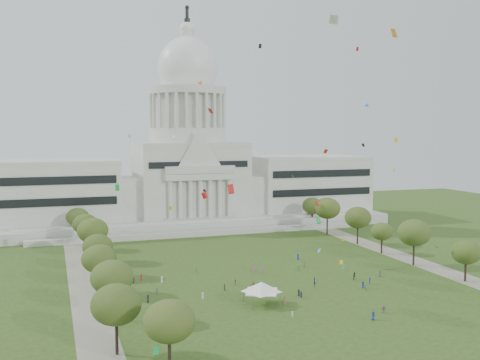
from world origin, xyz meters
The scene contains 32 objects.
ground centered at (0.00, 0.00, 0.00)m, with size 400.00×400.00×0.00m, color #314B18.
capitol centered at (0.00, 113.59, 22.30)m, with size 160.00×64.50×91.30m.
path_left centered at (-48.00, 30.00, 0.02)m, with size 8.00×160.00×0.04m, color gray.
path_right centered at (48.00, 30.00, 0.02)m, with size 8.00×160.00×0.04m, color gray.
row_tree_l_0 centered at (-45.26, -21.68, 8.95)m, with size 8.85×8.85×12.59m.
row_tree_l_1 centered at (-44.07, -2.96, 8.95)m, with size 8.86×8.86×12.59m.
row_tree_r_1 centered at (46.22, -1.75, 7.66)m, with size 7.58×7.58×10.78m.
row_tree_l_2 centered at (-45.04, 17.30, 8.51)m, with size 8.42×8.42×11.97m.
row_tree_r_2 centered at (44.17, 17.44, 9.66)m, with size 9.55×9.55×13.58m.
row_tree_l_3 centered at (-44.09, 33.92, 8.21)m, with size 8.12×8.12×11.55m.
row_tree_r_3 centered at (44.40, 34.48, 7.08)m, with size 7.01×7.01×9.98m.
row_tree_l_4 centered at (-44.08, 52.42, 9.39)m, with size 9.29×9.29×13.21m.
row_tree_r_4 centered at (44.76, 50.04, 9.29)m, with size 9.19×9.19×13.06m.
row_tree_l_5 centered at (-45.22, 71.01, 8.42)m, with size 8.33×8.33×11.85m.
row_tree_r_5 centered at (43.49, 70.19, 9.93)m, with size 9.82×9.82×13.96m.
row_tree_l_6 centered at (-46.87, 89.14, 8.27)m, with size 8.19×8.19×11.64m.
row_tree_r_6 centered at (45.96, 88.13, 8.51)m, with size 8.42×8.42×11.97m.
near_tree_0 centered at (-38.00, -32.00, 8.56)m, with size 8.47×8.47×12.04m.
event_tent centered at (-11.07, -3.08, 4.13)m, with size 12.58×12.58×5.33m.
person_0 centered at (27.93, 9.68, 0.81)m, with size 0.79×0.52×1.63m, color #4C4C51.
person_2 centered at (19.74, 8.91, 0.99)m, with size 0.96×0.59×1.98m, color #26262B.
person_3 centered at (17.24, -0.54, 0.81)m, with size 1.04×0.54×1.61m, color #33723F.
person_4 centered at (6.86, 6.55, 0.76)m, with size 0.89×0.48×1.51m, color navy.
person_5 centered at (-8.41, 9.88, 0.81)m, with size 1.50×0.59×1.61m, color olive.
person_6 centered at (7.13, -20.30, 0.94)m, with size 0.92×0.60×1.87m, color navy.
person_7 centered at (-8.31, -13.90, 0.77)m, with size 0.56×0.41×1.54m, color silver.
person_8 centered at (-11.75, 14.02, 0.77)m, with size 0.75×0.46×1.53m, color olive.
person_9 centered at (21.30, 3.89, 0.88)m, with size 1.14×0.59×1.76m, color navy.
person_10 centered at (8.47, 9.79, 0.72)m, with size 0.84×0.46×1.44m, color navy.
person_11 centered at (11.79, -17.01, 0.77)m, with size 1.43×0.57×1.54m, color #994C8C.
distant_crowd centered at (-14.00, 14.82, 0.86)m, with size 58.75×39.60×1.93m.
kite_swarm centered at (0.13, 10.41, 25.76)m, with size 91.93×106.48×61.66m.
Camera 1 is at (-55.26, -118.84, 39.02)m, focal length 42.00 mm.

